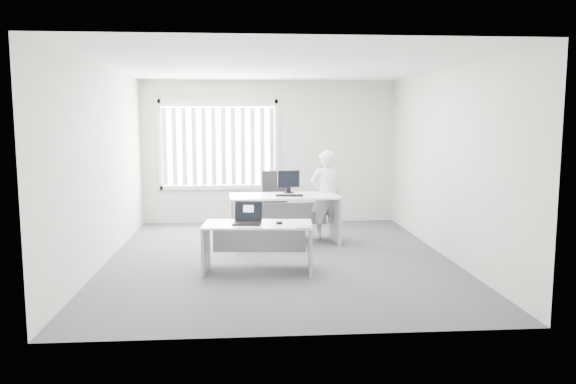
{
  "coord_description": "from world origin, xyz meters",
  "views": [
    {
      "loc": [
        -0.49,
        -8.1,
        2.05
      ],
      "look_at": [
        0.14,
        0.15,
        0.97
      ],
      "focal_mm": 35.0,
      "sensor_mm": 36.0,
      "label": 1
    }
  ],
  "objects": [
    {
      "name": "desk_far",
      "position": [
        0.14,
        1.01,
        0.58
      ],
      "size": [
        1.82,
        0.93,
        0.81
      ],
      "rotation": [
        0.0,
        0.0,
        0.06
      ],
      "color": "silver",
      "rests_on": "ground"
    },
    {
      "name": "blinds",
      "position": [
        -1.0,
        2.9,
        1.52
      ],
      "size": [
        2.2,
        0.1,
        1.5
      ],
      "primitive_type": null,
      "color": "white",
      "rests_on": "wall_back"
    },
    {
      "name": "office_chair",
      "position": [
        0.07,
        1.82,
        0.35
      ],
      "size": [
        0.74,
        0.74,
        1.12
      ],
      "rotation": [
        0.0,
        0.0,
        0.18
      ],
      "color": "black",
      "rests_on": "ground"
    },
    {
      "name": "desk_near",
      "position": [
        -0.33,
        -0.69,
        0.48
      ],
      "size": [
        1.49,
        0.79,
        0.66
      ],
      "rotation": [
        0.0,
        0.0,
        -0.08
      ],
      "color": "silver",
      "rests_on": "ground"
    },
    {
      "name": "keyboard",
      "position": [
        0.22,
        0.89,
        0.82
      ],
      "size": [
        0.46,
        0.19,
        0.02
      ],
      "primitive_type": "cube",
      "rotation": [
        0.0,
        0.0,
        -0.1
      ],
      "color": "black",
      "rests_on": "desk_far"
    },
    {
      "name": "wall_left",
      "position": [
        -2.5,
        0.0,
        1.4
      ],
      "size": [
        0.02,
        6.0,
        2.8
      ],
      "primitive_type": "cube",
      "color": "beige",
      "rests_on": "ground"
    },
    {
      "name": "window",
      "position": [
        -1.0,
        2.96,
        1.55
      ],
      "size": [
        2.32,
        0.06,
        1.76
      ],
      "primitive_type": "cube",
      "color": "silver",
      "rests_on": "wall_back"
    },
    {
      "name": "ceiling",
      "position": [
        0.0,
        0.0,
        2.8
      ],
      "size": [
        5.0,
        6.0,
        0.02
      ],
      "primitive_type": "cube",
      "color": "silver",
      "rests_on": "wall_back"
    },
    {
      "name": "ground",
      "position": [
        0.0,
        0.0,
        0.0
      ],
      "size": [
        6.0,
        6.0,
        0.0
      ],
      "primitive_type": "plane",
      "color": "#53525A",
      "rests_on": "ground"
    },
    {
      "name": "laptop",
      "position": [
        -0.47,
        -0.73,
        0.8
      ],
      "size": [
        0.41,
        0.38,
        0.29
      ],
      "primitive_type": null,
      "rotation": [
        0.0,
        0.0,
        -0.13
      ],
      "color": "black",
      "rests_on": "desk_near"
    },
    {
      "name": "paper_sheet",
      "position": [
        -0.02,
        -0.78,
        0.66
      ],
      "size": [
        0.32,
        0.24,
        0.0
      ],
      "primitive_type": "cube",
      "rotation": [
        0.0,
        0.0,
        0.08
      ],
      "color": "white",
      "rests_on": "desk_near"
    },
    {
      "name": "mouse",
      "position": [
        -0.04,
        -0.74,
        0.69
      ],
      "size": [
        0.08,
        0.12,
        0.05
      ],
      "primitive_type": null,
      "rotation": [
        0.0,
        0.0,
        0.12
      ],
      "color": "silver",
      "rests_on": "paper_sheet"
    },
    {
      "name": "wall_back",
      "position": [
        0.0,
        3.0,
        1.4
      ],
      "size": [
        5.0,
        0.02,
        2.8
      ],
      "primitive_type": "cube",
      "color": "beige",
      "rests_on": "ground"
    },
    {
      "name": "person",
      "position": [
        0.88,
        1.33,
        0.77
      ],
      "size": [
        0.63,
        0.48,
        1.53
      ],
      "primitive_type": "imported",
      "rotation": [
        0.0,
        0.0,
        3.37
      ],
      "color": "silver",
      "rests_on": "ground"
    },
    {
      "name": "monitor",
      "position": [
        0.24,
        1.27,
        1.0
      ],
      "size": [
        0.4,
        0.19,
        0.38
      ],
      "primitive_type": null,
      "rotation": [
        0.0,
        0.0,
        0.2
      ],
      "color": "black",
      "rests_on": "desk_far"
    },
    {
      "name": "wall_right",
      "position": [
        2.5,
        0.0,
        1.4
      ],
      "size": [
        0.02,
        6.0,
        2.8
      ],
      "primitive_type": "cube",
      "color": "beige",
      "rests_on": "ground"
    },
    {
      "name": "wall_front",
      "position": [
        0.0,
        -3.0,
        1.4
      ],
      "size": [
        5.0,
        0.02,
        2.8
      ],
      "primitive_type": "cube",
      "color": "beige",
      "rests_on": "ground"
    },
    {
      "name": "booklet",
      "position": [
        0.27,
        -1.0,
        0.67
      ],
      "size": [
        0.22,
        0.25,
        0.01
      ],
      "primitive_type": "cube",
      "rotation": [
        0.0,
        0.0,
        -0.45
      ],
      "color": "white",
      "rests_on": "desk_near"
    }
  ]
}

